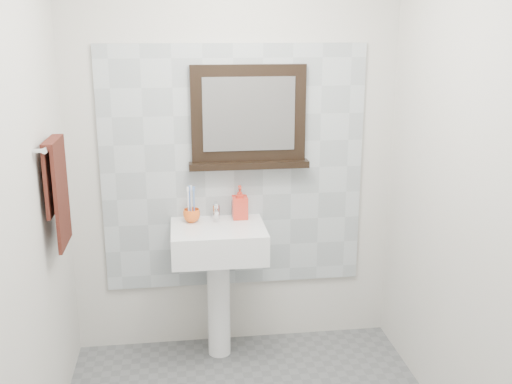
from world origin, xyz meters
TOP-DOWN VIEW (x-y plane):
  - back_wall at (0.00, 1.10)m, footprint 2.00×0.01m
  - front_wall at (0.00, -1.10)m, footprint 2.00×0.01m
  - left_wall at (-1.00, 0.00)m, footprint 0.01×2.20m
  - right_wall at (1.00, 0.00)m, footprint 0.01×2.20m
  - splashback at (0.00, 1.09)m, footprint 1.60×0.02m
  - pedestal_sink at (-0.12, 0.87)m, footprint 0.55×0.44m
  - toothbrush_cup at (-0.27, 0.97)m, footprint 0.12×0.12m
  - toothbrushes at (-0.27, 0.98)m, footprint 0.05×0.04m
  - soap_dispenser at (0.03, 1.01)m, footprint 0.09×0.09m
  - framed_mirror at (0.09, 1.06)m, footprint 0.72×0.11m
  - towel_bar at (-0.95, 0.53)m, footprint 0.07×0.40m
  - hand_towel at (-0.94, 0.53)m, footprint 0.06×0.30m

SIDE VIEW (x-z plane):
  - pedestal_sink at x=-0.12m, z-range 0.20..1.16m
  - toothbrush_cup at x=-0.27m, z-range 0.86..0.94m
  - soap_dispenser at x=0.03m, z-range 0.86..1.06m
  - toothbrushes at x=-0.27m, z-range 0.88..1.09m
  - splashback at x=0.00m, z-range 0.40..1.90m
  - hand_towel at x=-0.94m, z-range 0.96..1.51m
  - back_wall at x=0.00m, z-range 0.00..2.50m
  - front_wall at x=0.00m, z-range 0.00..2.50m
  - left_wall at x=-1.00m, z-range 0.00..2.50m
  - right_wall at x=1.00m, z-range 0.00..2.50m
  - towel_bar at x=-0.95m, z-range 1.43..1.46m
  - framed_mirror at x=0.09m, z-range 1.15..1.77m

